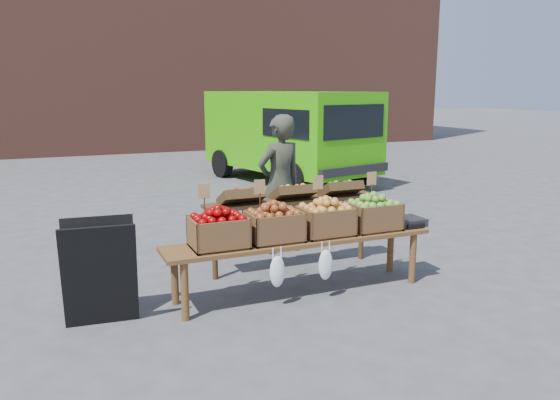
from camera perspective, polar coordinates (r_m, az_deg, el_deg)
name	(u,v)px	position (r m, az deg, el deg)	size (l,w,h in m)	color
ground	(288,308)	(5.16, 0.83, -11.18)	(80.00, 80.00, 0.00)	#4B4B4E
delivery_van	(288,137)	(11.85, 0.82, 6.59)	(1.98, 4.31, 1.93)	#35B107
vendor	(280,184)	(6.66, -0.02, 1.66)	(0.62, 0.41, 1.70)	#34372B
chalkboard_sign	(100,272)	(4.93, -18.31, -7.15)	(0.61, 0.34, 0.92)	black
back_table	(292,224)	(6.08, 1.29, -2.49)	(2.10, 0.44, 1.04)	#3E2915
display_bench	(300,265)	(5.42, 2.10, -6.85)	(2.70, 0.56, 0.57)	brown
crate_golden_apples	(218,232)	(5.01, -6.45, -3.37)	(0.50, 0.40, 0.28)	#7A0200
crate_russet_pears	(274,226)	(5.19, -0.62, -2.77)	(0.50, 0.40, 0.28)	#893910
crate_red_apples	(325,221)	(5.42, 4.76, -2.20)	(0.50, 0.40, 0.28)	#A4831D
crate_green_apples	(373,216)	(5.69, 9.67, -1.65)	(0.50, 0.40, 0.28)	#48821C
weighing_scale	(407,222)	(5.95, 13.09, -2.20)	(0.34, 0.30, 0.08)	black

